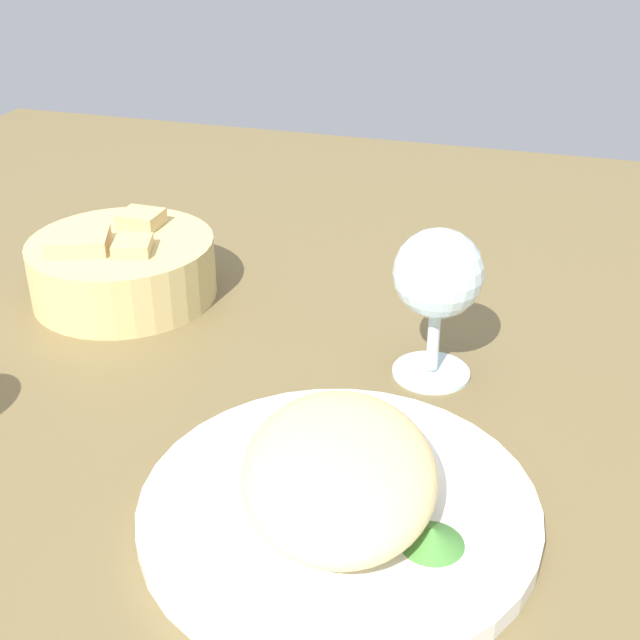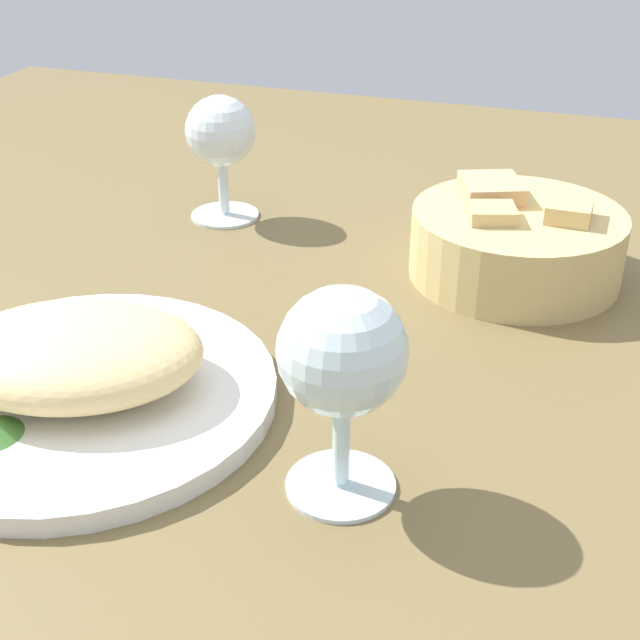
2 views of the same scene
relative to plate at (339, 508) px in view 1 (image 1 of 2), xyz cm
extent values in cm
cube|color=brown|center=(12.01, 8.80, -1.70)|extent=(140.00, 140.00, 2.00)
cylinder|color=white|center=(0.00, 0.00, 0.00)|extent=(25.86, 25.86, 1.40)
ellipsoid|color=#EFCE89|center=(0.00, 0.00, 3.11)|extent=(19.34, 16.37, 4.82)
cone|color=#417E33|center=(-2.21, -6.40, 1.30)|extent=(3.99, 3.99, 1.19)
cylinder|color=tan|center=(24.50, 28.20, 2.20)|extent=(17.60, 17.60, 5.81)
cube|color=tan|center=(28.37, 27.85, 4.64)|extent=(3.61, 3.99, 3.89)
cube|color=tan|center=(21.69, 30.78, 3.93)|extent=(6.50, 6.80, 5.37)
cube|color=tan|center=(22.55, 25.78, 4.41)|extent=(4.54, 4.30, 3.70)
cylinder|color=silver|center=(18.84, -2.77, -0.40)|extent=(6.43, 6.43, 0.60)
cylinder|color=silver|center=(18.84, -2.77, 2.43)|extent=(1.00, 1.00, 5.06)
sphere|color=silver|center=(18.84, -2.77, 8.53)|extent=(7.14, 7.14, 7.14)
camera|label=1|loc=(-40.73, -10.73, 37.10)|focal=47.60mm
camera|label=2|loc=(30.46, -41.31, 33.03)|focal=49.95mm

